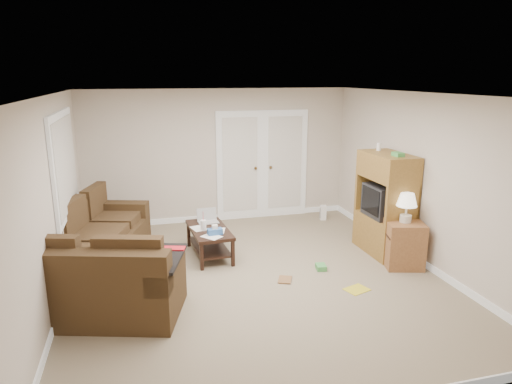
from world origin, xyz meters
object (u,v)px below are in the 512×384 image
object	(u,v)px
coffee_table	(209,240)
tv_armoire	(385,203)
side_cabinet	(404,240)
sectional_sofa	(93,261)

from	to	relation	value
coffee_table	tv_armoire	xyz separation A→B (m)	(2.68, -0.55, 0.56)
tv_armoire	side_cabinet	bearing A→B (deg)	-90.55
coffee_table	side_cabinet	bearing A→B (deg)	-26.58
coffee_table	tv_armoire	distance (m)	2.79
sectional_sofa	coffee_table	bearing A→B (deg)	39.73
tv_armoire	coffee_table	bearing A→B (deg)	167.62
coffee_table	side_cabinet	world-z (taller)	side_cabinet
sectional_sofa	tv_armoire	world-z (taller)	tv_armoire
sectional_sofa	coffee_table	xyz separation A→B (m)	(1.65, 0.70, -0.12)
sectional_sofa	coffee_table	size ratio (longest dim) A/B	3.05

